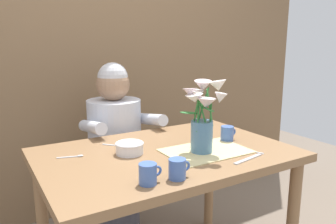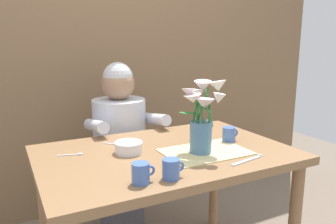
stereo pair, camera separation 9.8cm
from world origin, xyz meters
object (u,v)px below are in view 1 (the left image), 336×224
coffee_cup (227,133)px  tea_cup (148,174)px  seated_person (116,151)px  flower_vase (203,113)px  ceramic_bowl (130,148)px  ceramic_mug (178,169)px  dinner_knife (248,159)px

coffee_cup → tea_cup: same height
seated_person → flower_vase: 0.82m
ceramic_bowl → ceramic_mug: bearing=-83.9°
seated_person → dinner_knife: seated_person is taller
dinner_knife → coffee_cup: size_ratio=2.04×
seated_person → coffee_cup: seated_person is taller
seated_person → ceramic_mug: (-0.11, -0.92, 0.22)m
seated_person → flower_vase: (0.16, -0.72, 0.37)m
seated_person → tea_cup: bearing=-102.1°
flower_vase → coffee_cup: flower_vase is taller
ceramic_bowl → dinner_knife: bearing=-39.1°
ceramic_bowl → ceramic_mug: (0.04, -0.36, 0.01)m
tea_cup → ceramic_mug: bearing=-7.0°
seated_person → ceramic_mug: 0.96m
ceramic_mug → coffee_cup: bearing=30.0°
ceramic_bowl → ceramic_mug: 0.36m
ceramic_bowl → dinner_knife: ceramic_bowl is taller
ceramic_bowl → coffee_cup: (0.54, -0.08, 0.01)m
tea_cup → coffee_cup: bearing=23.8°
flower_vase → ceramic_mug: flower_vase is taller
dinner_knife → coffee_cup: bearing=57.3°
dinner_knife → ceramic_mug: ceramic_mug is taller
flower_vase → dinner_knife: bearing=-58.6°
ceramic_bowl → coffee_cup: coffee_cup is taller
seated_person → ceramic_mug: seated_person is taller
seated_person → dinner_knife: bearing=-71.0°
dinner_knife → seated_person: bearing=96.3°
dinner_knife → coffee_cup: (0.11, 0.27, 0.04)m
ceramic_bowl → coffee_cup: 0.54m
tea_cup → ceramic_mug: size_ratio=1.00×
dinner_knife → tea_cup: bearing=169.6°
ceramic_mug → dinner_knife: bearing=2.4°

